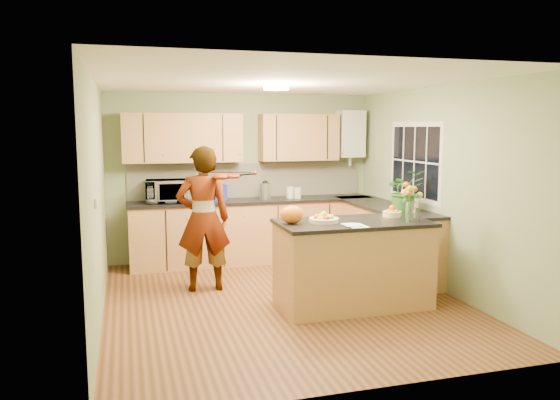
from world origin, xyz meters
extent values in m
plane|color=#503017|center=(0.00, 0.00, 0.00)|extent=(4.50, 4.50, 0.00)
cube|color=white|center=(0.00, 0.00, 2.50)|extent=(4.00, 4.50, 0.02)
cube|color=gray|center=(0.00, 2.25, 1.25)|extent=(4.00, 0.02, 2.50)
cube|color=gray|center=(0.00, -2.25, 1.25)|extent=(4.00, 0.02, 2.50)
cube|color=gray|center=(-2.00, 0.00, 1.25)|extent=(0.02, 4.50, 2.50)
cube|color=gray|center=(2.00, 0.00, 1.25)|extent=(0.02, 4.50, 2.50)
cube|color=#A77643|center=(0.10, 1.95, 0.45)|extent=(3.60, 0.60, 0.90)
cube|color=black|center=(0.10, 1.94, 0.92)|extent=(3.64, 0.62, 0.04)
cube|color=#A77643|center=(1.70, 0.85, 0.45)|extent=(0.60, 2.20, 0.90)
cube|color=black|center=(1.69, 0.85, 0.92)|extent=(0.62, 2.24, 0.04)
cube|color=silver|center=(0.10, 2.23, 1.20)|extent=(3.60, 0.02, 0.52)
cube|color=#A77643|center=(-0.90, 2.08, 1.85)|extent=(1.70, 0.34, 0.70)
cube|color=#A77643|center=(0.85, 2.08, 1.85)|extent=(1.20, 0.34, 0.70)
cube|color=silver|center=(1.70, 2.09, 1.90)|extent=(0.40, 0.30, 0.72)
cylinder|color=silver|center=(1.70, 2.09, 1.50)|extent=(0.06, 0.06, 0.20)
cube|color=silver|center=(1.99, 0.60, 1.55)|extent=(0.01, 1.30, 1.05)
cube|color=black|center=(1.99, 0.60, 1.55)|extent=(0.01, 1.18, 0.92)
cube|color=silver|center=(-1.99, -0.60, 1.30)|extent=(0.02, 0.09, 0.09)
cylinder|color=#FFEABF|center=(0.00, 0.30, 2.46)|extent=(0.30, 0.30, 0.06)
cylinder|color=silver|center=(0.00, 0.30, 2.49)|extent=(0.10, 0.10, 0.02)
cube|color=#A77643|center=(0.71, -0.36, 0.46)|extent=(1.65, 0.82, 0.93)
cube|color=black|center=(0.71, -0.36, 0.95)|extent=(1.69, 0.87, 0.04)
cylinder|color=#F6ECC4|center=(0.36, -0.36, 0.99)|extent=(0.33, 0.33, 0.05)
cylinder|color=#F6ECC4|center=(1.26, -0.21, 1.00)|extent=(0.22, 0.22, 0.06)
cylinder|color=silver|center=(1.31, -0.54, 1.08)|extent=(0.11, 0.11, 0.22)
ellipsoid|color=orange|center=(0.01, -0.31, 1.07)|extent=(0.30, 0.27, 0.19)
cube|color=white|center=(0.61, -0.66, 0.97)|extent=(0.19, 0.26, 0.01)
imported|color=#EBBA90|center=(-0.82, 0.70, 0.89)|extent=(0.68, 0.47, 1.78)
imported|color=silver|center=(-1.15, 1.97, 1.10)|extent=(0.61, 0.43, 0.32)
cube|color=navy|center=(-0.47, 1.94, 1.06)|extent=(0.33, 0.26, 0.23)
cylinder|color=silver|center=(0.29, 1.95, 1.06)|extent=(0.17, 0.17, 0.24)
sphere|color=black|center=(0.29, 1.95, 1.22)|extent=(0.09, 0.09, 0.09)
cylinder|color=#F6ECC4|center=(0.68, 1.95, 1.02)|extent=(0.13, 0.13, 0.17)
cylinder|color=silver|center=(0.78, 1.90, 1.02)|extent=(0.12, 0.12, 0.16)
imported|color=#2F7025|center=(1.70, 0.32, 1.20)|extent=(0.49, 0.43, 0.53)
camera|label=1|loc=(-1.72, -5.87, 1.99)|focal=35.00mm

